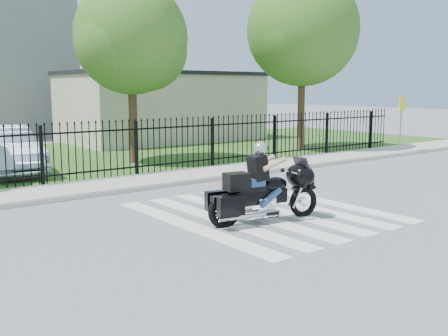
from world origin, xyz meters
TOP-DOWN VIEW (x-y plane):
  - ground at (0.00, 0.00)m, footprint 120.00×120.00m
  - crosswalk at (0.00, 0.00)m, footprint 5.00×5.50m
  - sidewalk at (0.00, 5.00)m, footprint 40.00×2.00m
  - curb at (0.00, 4.00)m, footprint 40.00×0.12m
  - grass_strip at (0.00, 12.00)m, footprint 40.00×12.00m
  - iron_fence at (0.00, 6.00)m, footprint 26.00×0.04m
  - tree_mid at (1.50, 9.00)m, footprint 4.20×4.20m
  - tree_right at (9.50, 8.00)m, footprint 5.00×5.00m
  - building_low at (7.00, 16.00)m, footprint 10.00×6.00m
  - building_low_roof at (7.00, 16.00)m, footprint 10.20×6.20m
  - motorcycle_rider at (-0.59, -0.62)m, footprint 2.65×1.21m
  - parked_car at (-3.14, 9.37)m, footprint 1.84×4.87m
  - traffic_sign at (11.89, 4.38)m, footprint 0.52×0.13m

SIDE VIEW (x-z plane):
  - ground at x=0.00m, z-range 0.00..0.00m
  - crosswalk at x=0.00m, z-range 0.00..0.01m
  - grass_strip at x=0.00m, z-range 0.00..0.02m
  - sidewalk at x=0.00m, z-range 0.00..0.12m
  - curb at x=0.00m, z-range 0.00..0.12m
  - motorcycle_rider at x=-0.59m, z-range -0.16..1.61m
  - parked_car at x=-3.14m, z-range 0.02..1.61m
  - iron_fence at x=0.00m, z-range 0.00..1.80m
  - building_low at x=7.00m, z-range 0.00..3.50m
  - traffic_sign at x=11.89m, z-range 0.63..3.02m
  - building_low_roof at x=7.00m, z-range 3.50..3.70m
  - tree_mid at x=1.50m, z-range 1.28..8.06m
  - tree_right at x=9.50m, z-range 1.44..9.34m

